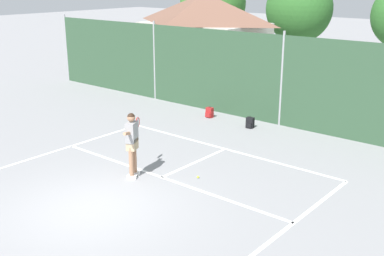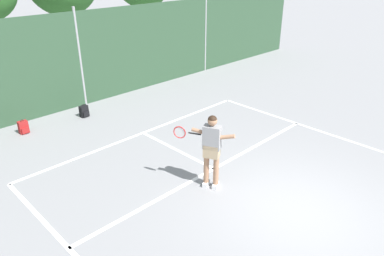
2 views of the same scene
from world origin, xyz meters
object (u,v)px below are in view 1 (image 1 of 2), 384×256
(backpack_red, at_px, (209,113))
(backpack_black, at_px, (250,123))
(tennis_player, at_px, (132,139))
(tennis_ball, at_px, (198,177))

(backpack_red, distance_m, backpack_black, 2.02)
(tennis_player, height_order, backpack_red, tennis_player)
(tennis_player, relative_size, tennis_ball, 28.10)
(tennis_player, xyz_separation_m, backpack_red, (-2.02, 6.10, -0.92))
(tennis_player, height_order, tennis_ball, tennis_player)
(tennis_player, bearing_deg, tennis_ball, 36.30)
(backpack_red, bearing_deg, backpack_black, -4.42)
(tennis_player, relative_size, backpack_black, 4.01)
(backpack_black, bearing_deg, tennis_player, -90.02)
(tennis_player, distance_m, backpack_red, 6.49)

